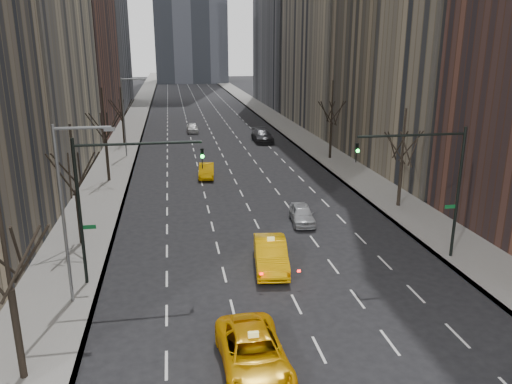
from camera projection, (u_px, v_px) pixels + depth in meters
name	position (u px, v px, depth m)	size (l,w,h in m)	color
sidewalk_left	(132.00, 124.00, 81.94)	(4.50, 320.00, 0.15)	slate
sidewalk_right	(278.00, 121.00, 85.88)	(4.50, 320.00, 0.15)	slate
tree_lw_a	(11.00, 291.00, 18.50)	(3.36, 3.50, 8.28)	black
tree_lw_b	(77.00, 191.00, 31.79)	(3.36, 3.50, 7.82)	black
tree_lw_c	(106.00, 140.00, 46.82)	(3.36, 3.50, 8.74)	black
tree_lw_d	(123.00, 119.00, 63.98)	(3.36, 3.50, 7.36)	black
tree_rw_b	(402.00, 162.00, 39.42)	(3.36, 3.50, 7.82)	black
tree_rw_c	(331.00, 124.00, 56.35)	(3.36, 3.50, 8.74)	black
traffic_mast_left	(111.00, 187.00, 26.07)	(6.69, 0.39, 8.00)	black
traffic_mast_right	(434.00, 173.00, 29.00)	(6.69, 0.39, 8.00)	black
streetlight_near	(69.00, 198.00, 23.87)	(2.83, 0.22, 9.00)	slate
streetlight_far	(126.00, 109.00, 56.96)	(2.83, 0.22, 9.00)	slate
taxi_suv	(253.00, 354.00, 19.92)	(2.58, 5.60, 1.56)	#E49C04
taxi_sedan	(271.00, 254.00, 29.20)	(1.82, 5.21, 1.72)	#FFAF05
silver_sedan_ahead	(302.00, 214.00, 36.70)	(1.61, 4.00, 1.36)	#A1A3A8
far_taxi	(206.00, 171.00, 49.31)	(1.46, 4.18, 1.38)	#FFB005
far_suv_grey	(262.00, 136.00, 67.43)	(2.34, 5.76, 1.67)	#29292D
far_car_white	(192.00, 128.00, 74.79)	(1.65, 4.11, 1.40)	white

